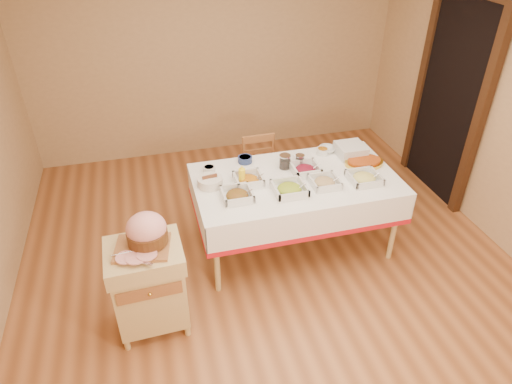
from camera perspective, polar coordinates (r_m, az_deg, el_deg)
The scene contains 23 objects.
room_shell at distance 3.50m, azimuth 2.38°, elevation 6.11°, with size 5.00×5.00×5.00m.
doorway at distance 5.29m, azimuth 23.15°, elevation 10.96°, with size 0.09×1.10×2.20m.
dining_table at distance 4.18m, azimuth 4.89°, elevation -0.16°, with size 1.82×1.02×0.76m.
butcher_cart at distance 3.59m, azimuth -13.27°, elevation -11.05°, with size 0.57×0.48×0.78m.
dining_chair at distance 4.78m, azimuth 0.70°, elevation 2.20°, with size 0.37×0.36×0.82m.
ham_on_board at distance 3.32m, azimuth -13.59°, elevation -4.98°, with size 0.41×0.39×0.27m.
serving_dish_a at distance 3.80m, azimuth -2.36°, elevation -0.36°, with size 0.26×0.25×0.11m.
serving_dish_b at distance 3.88m, azimuth 4.21°, elevation 0.40°, with size 0.27×0.27×0.11m.
serving_dish_c at distance 4.01m, azimuth 8.58°, elevation 1.23°, with size 0.24×0.24×0.10m.
serving_dish_d at distance 4.13m, azimuth 13.38°, elevation 1.72°, with size 0.26×0.26×0.10m.
serving_dish_e at distance 3.99m, azimuth -0.94°, elevation 1.54°, with size 0.25×0.24×0.12m.
serving_dish_f at distance 4.17m, azimuth 6.19°, elevation 2.85°, with size 0.26×0.24×0.12m.
small_bowl_left at distance 4.19m, azimuth -5.88°, elevation 2.90°, with size 0.11×0.11×0.05m.
small_bowl_mid at distance 4.32m, azimuth -1.38°, elevation 4.14°, with size 0.14×0.14×0.06m.
small_bowl_right at distance 4.50m, azimuth 8.31°, elevation 5.11°, with size 0.12×0.12×0.06m.
bowl_white_imported at distance 4.36m, azimuth 4.03°, elevation 4.16°, with size 0.13×0.13×0.03m, color silver.
bowl_small_imported at distance 4.56m, azimuth 8.88°, elevation 5.29°, with size 0.16×0.16×0.05m, color silver.
preserve_jar_left at distance 4.21m, azimuth 3.62°, elevation 3.74°, with size 0.11×0.11×0.14m.
preserve_jar_right at distance 4.27m, azimuth 5.49°, elevation 3.91°, with size 0.09×0.09×0.11m.
mustard_bottle at distance 3.96m, azimuth -1.77°, elevation 2.05°, with size 0.06×0.06×0.19m.
bread_basket at distance 3.97m, azimuth -5.77°, elevation 1.30°, with size 0.22×0.22×0.10m.
plate_stack at distance 4.52m, azimuth 11.74°, elevation 5.16°, with size 0.26×0.26×0.11m.
brass_platter at distance 4.40m, azimuth 13.35°, elevation 3.66°, with size 0.37×0.27×0.05m.
Camera 1 is at (-0.94, -2.96, 2.90)m, focal length 32.00 mm.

